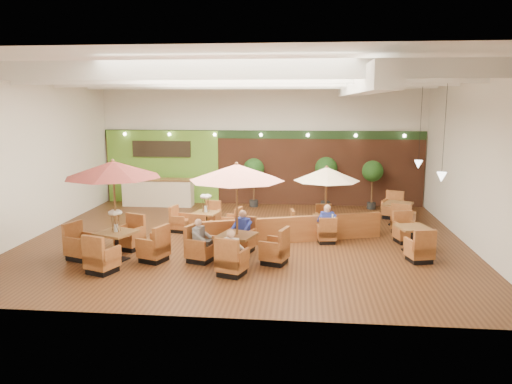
# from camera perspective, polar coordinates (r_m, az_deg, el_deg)

# --- Properties ---
(room) EXTENTS (14.04, 14.00, 5.52)m
(room) POSITION_cam_1_polar(r_m,az_deg,el_deg) (16.91, 0.06, 7.55)
(room) COLOR #381E0F
(room) RESTS_ON ground
(service_counter) EXTENTS (3.00, 0.75, 1.18)m
(service_counter) POSITION_cam_1_polar(r_m,az_deg,el_deg) (21.97, -11.10, -0.04)
(service_counter) COLOR beige
(service_counter) RESTS_ON ground
(booth_divider) EXTENTS (5.73, 2.16, 0.83)m
(booth_divider) POSITION_cam_1_polar(r_m,az_deg,el_deg) (15.99, 4.26, -4.30)
(booth_divider) COLOR brown
(booth_divider) RESTS_ON ground
(table_0) EXTENTS (3.01, 3.01, 2.89)m
(table_0) POSITION_cam_1_polar(r_m,az_deg,el_deg) (14.35, -15.89, -0.14)
(table_0) COLOR brown
(table_0) RESTS_ON ground
(table_1) EXTENTS (2.93, 2.93, 2.83)m
(table_1) POSITION_cam_1_polar(r_m,az_deg,el_deg) (13.60, -2.20, -0.40)
(table_1) COLOR brown
(table_1) RESTS_ON ground
(table_2) EXTENTS (2.28, 2.37, 2.38)m
(table_2) POSITION_cam_1_polar(r_m,az_deg,el_deg) (16.59, 7.87, 0.78)
(table_2) COLOR brown
(table_2) RESTS_ON ground
(table_3) EXTENTS (2.50, 2.50, 1.49)m
(table_3) POSITION_cam_1_polar(r_m,az_deg,el_deg) (17.22, -5.73, -3.26)
(table_3) COLOR brown
(table_3) RESTS_ON ground
(table_4) EXTENTS (1.07, 2.74, 0.98)m
(table_4) POSITION_cam_1_polar(r_m,az_deg,el_deg) (15.67, 17.42, -5.20)
(table_4) COLOR brown
(table_4) RESTS_ON ground
(table_5) EXTENTS (1.24, 2.98, 1.04)m
(table_5) POSITION_cam_1_polar(r_m,az_deg,el_deg) (18.90, 15.85, -2.46)
(table_5) COLOR brown
(table_5) RESTS_ON ground
(topiary_0) EXTENTS (0.90, 0.90, 2.09)m
(topiary_0) POSITION_cam_1_polar(r_m,az_deg,el_deg) (21.20, -0.26, 2.45)
(topiary_0) COLOR black
(topiary_0) RESTS_ON ground
(topiary_1) EXTENTS (0.94, 0.94, 2.17)m
(topiary_1) POSITION_cam_1_polar(r_m,az_deg,el_deg) (21.11, 8.01, 2.49)
(topiary_1) COLOR black
(topiary_1) RESTS_ON ground
(topiary_2) EXTENTS (0.88, 0.88, 2.04)m
(topiary_2) POSITION_cam_1_polar(r_m,az_deg,el_deg) (21.29, 13.18, 2.12)
(topiary_2) COLOR black
(topiary_2) RESTS_ON ground
(diner_0) EXTENTS (0.41, 0.37, 0.76)m
(diner_0) POSITION_cam_1_polar(r_m,az_deg,el_deg) (12.87, -2.80, -6.35)
(diner_0) COLOR white
(diner_0) RESTS_ON ground
(diner_1) EXTENTS (0.45, 0.43, 0.81)m
(diner_1) POSITION_cam_1_polar(r_m,az_deg,el_deg) (14.85, -1.63, -4.03)
(diner_1) COLOR #2637A8
(diner_1) RESTS_ON ground
(diner_2) EXTENTS (0.35, 0.41, 0.77)m
(diner_2) POSITION_cam_1_polar(r_m,az_deg,el_deg) (14.03, -6.39, -5.00)
(diner_2) COLOR slate
(diner_2) RESTS_ON ground
(diner_3) EXTENTS (0.42, 0.36, 0.80)m
(diner_3) POSITION_cam_1_polar(r_m,az_deg,el_deg) (15.94, 8.09, -3.15)
(diner_3) COLOR #2637A8
(diner_3) RESTS_ON ground
(diner_4) EXTENTS (0.37, 0.31, 0.74)m
(diner_4) POSITION_cam_1_polar(r_m,az_deg,el_deg) (15.94, 8.09, -3.23)
(diner_4) COLOR white
(diner_4) RESTS_ON ground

